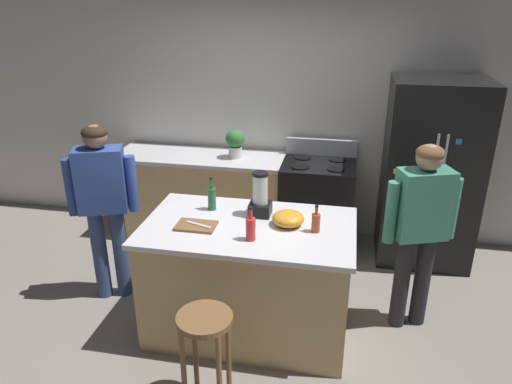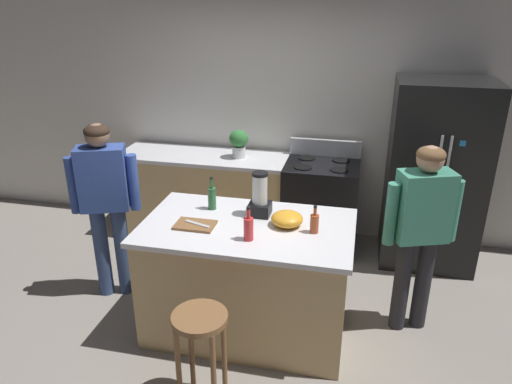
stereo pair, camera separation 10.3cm
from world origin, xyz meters
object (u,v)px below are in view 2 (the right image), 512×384
object	(u,v)px
kitchen_island	(248,278)
bottle_cooking_sauce	(314,223)
chef_knife	(197,224)
potted_plant	(239,142)
refrigerator	(434,176)
person_by_sink_right	(421,224)
mixing_bowl	(287,219)
bar_stool	(201,336)
blender_appliance	(260,197)
bottle_olive_oil	(212,197)
bottle_soda	(249,228)
person_by_island_left	(105,195)
cutting_board	(195,225)
stove_range	(320,205)

from	to	relation	value
kitchen_island	bottle_cooking_sauce	bearing A→B (deg)	-0.96
chef_knife	potted_plant	bearing A→B (deg)	111.96
kitchen_island	refrigerator	distance (m)	2.18
person_by_sink_right	bottle_cooking_sauce	size ratio (longest dim) A/B	7.27
mixing_bowl	bottle_cooking_sauce	bearing A→B (deg)	-17.94
bar_stool	blender_appliance	bearing A→B (deg)	81.28
blender_appliance	bottle_olive_oil	distance (m)	0.41
bottle_soda	potted_plant	bearing A→B (deg)	106.74
chef_knife	kitchen_island	bearing A→B (deg)	34.79
person_by_island_left	chef_knife	xyz separation A→B (m)	(0.95, -0.34, -0.00)
cutting_board	person_by_island_left	bearing A→B (deg)	160.12
stove_range	person_by_sink_right	xyz separation A→B (m)	(0.87, -1.21, 0.46)
person_by_sink_right	stove_range	bearing A→B (deg)	125.72
cutting_board	blender_appliance	bearing A→B (deg)	35.39
refrigerator	bottle_cooking_sauce	bearing A→B (deg)	-123.91
potted_plant	bottle_cooking_sauce	bearing A→B (deg)	-57.87
bar_stool	mixing_bowl	world-z (taller)	mixing_bowl
blender_appliance	bottle_soda	distance (m)	0.43
refrigerator	cutting_board	distance (m)	2.49
person_by_island_left	potted_plant	size ratio (longest dim) A/B	5.36
kitchen_island	refrigerator	size ratio (longest dim) A/B	0.87
kitchen_island	potted_plant	xyz separation A→B (m)	(-0.47, 1.55, 0.65)
person_by_island_left	bottle_olive_oil	bearing A→B (deg)	-0.31
mixing_bowl	chef_knife	bearing A→B (deg)	-165.64
kitchen_island	blender_appliance	bearing A→B (deg)	75.20
stove_range	bar_stool	bearing A→B (deg)	-102.67
bar_stool	cutting_board	world-z (taller)	cutting_board
potted_plant	blender_appliance	size ratio (longest dim) A/B	0.84
bar_stool	potted_plant	bearing A→B (deg)	98.64
kitchen_island	bottle_olive_oil	xyz separation A→B (m)	(-0.35, 0.22, 0.57)
bottle_cooking_sauce	cutting_board	size ratio (longest dim) A/B	0.72
person_by_sink_right	chef_knife	size ratio (longest dim) A/B	7.14
cutting_board	chef_knife	size ratio (longest dim) A/B	1.36
stove_range	bottle_soda	bearing A→B (deg)	-101.65
bottle_olive_oil	chef_knife	size ratio (longest dim) A/B	1.25
potted_plant	chef_knife	world-z (taller)	potted_plant
refrigerator	stove_range	xyz separation A→B (m)	(-1.10, 0.02, -0.44)
person_by_island_left	bottle_soda	bearing A→B (deg)	-18.23
person_by_island_left	chef_knife	bearing A→B (deg)	-19.50
stove_range	blender_appliance	bearing A→B (deg)	-105.69
potted_plant	bottle_cooking_sauce	size ratio (longest dim) A/B	1.39
person_by_island_left	cutting_board	world-z (taller)	person_by_island_left
person_by_sink_right	bar_stool	xyz separation A→B (m)	(-1.40, -1.16, -0.40)
person_by_sink_right	blender_appliance	world-z (taller)	person_by_sink_right
bottle_soda	mixing_bowl	xyz separation A→B (m)	(0.23, 0.28, -0.04)
bottle_soda	mixing_bowl	world-z (taller)	bottle_soda
kitchen_island	mixing_bowl	size ratio (longest dim) A/B	6.66
person_by_sink_right	chef_knife	distance (m)	1.71
potted_plant	bottle_soda	bearing A→B (deg)	-73.26
stove_range	person_by_sink_right	size ratio (longest dim) A/B	0.72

